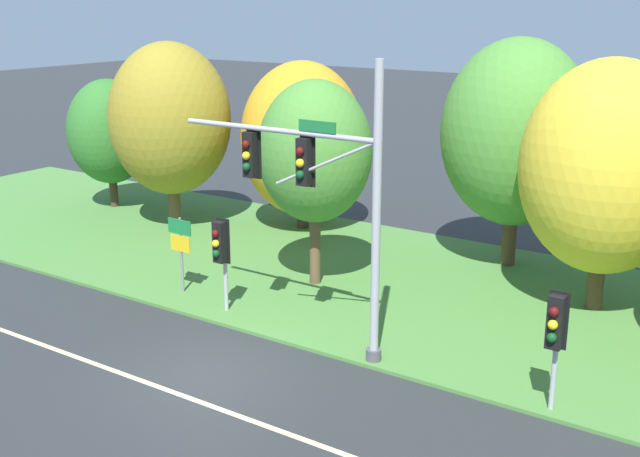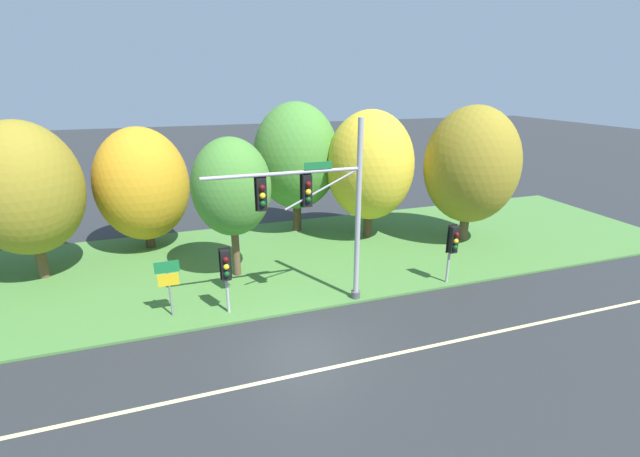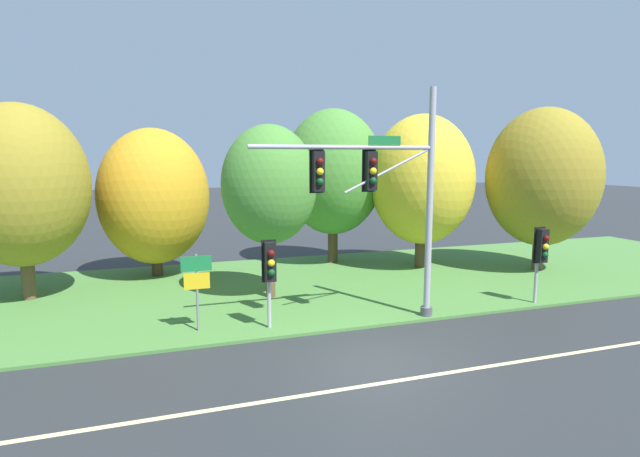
{
  "view_description": "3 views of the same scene",
  "coord_description": "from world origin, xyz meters",
  "px_view_note": "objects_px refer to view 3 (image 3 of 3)",
  "views": [
    {
      "loc": [
        12.57,
        -13.56,
        9.06
      ],
      "look_at": [
        0.49,
        4.35,
        2.82
      ],
      "focal_mm": 45.0,
      "sensor_mm": 36.0,
      "label": 1
    },
    {
      "loc": [
        -3.51,
        -12.33,
        9.08
      ],
      "look_at": [
        2.08,
        4.43,
        2.86
      ],
      "focal_mm": 24.0,
      "sensor_mm": 36.0,
      "label": 2
    },
    {
      "loc": [
        -5.53,
        -11.61,
        5.47
      ],
      "look_at": [
        -0.24,
        4.11,
        3.09
      ],
      "focal_mm": 28.0,
      "sensor_mm": 36.0,
      "label": 3
    }
  ],
  "objects_px": {
    "pedestrian_signal_further_along": "(541,250)",
    "tree_tall_centre": "(333,172)",
    "traffic_signal_mast": "(387,190)",
    "tree_mid_verge": "(269,185)",
    "tree_behind_signpost": "(154,197)",
    "tree_furthest_back": "(543,177)",
    "tree_right_far": "(422,180)",
    "tree_left_of_mast": "(21,186)",
    "route_sign_post": "(197,280)",
    "pedestrian_signal_near_kerb": "(270,266)"
  },
  "relations": [
    {
      "from": "tree_left_of_mast",
      "to": "tree_behind_signpost",
      "type": "distance_m",
      "value": 5.35
    },
    {
      "from": "route_sign_post",
      "to": "tree_left_of_mast",
      "type": "relative_size",
      "value": 0.33
    },
    {
      "from": "route_sign_post",
      "to": "tree_left_of_mast",
      "type": "height_order",
      "value": "tree_left_of_mast"
    },
    {
      "from": "pedestrian_signal_further_along",
      "to": "tree_right_far",
      "type": "bearing_deg",
      "value": 97.97
    },
    {
      "from": "pedestrian_signal_further_along",
      "to": "tree_tall_centre",
      "type": "bearing_deg",
      "value": 116.25
    },
    {
      "from": "tree_mid_verge",
      "to": "tree_furthest_back",
      "type": "relative_size",
      "value": 0.86
    },
    {
      "from": "pedestrian_signal_further_along",
      "to": "tree_tall_centre",
      "type": "xyz_separation_m",
      "value": [
        -4.64,
        9.4,
        2.57
      ]
    },
    {
      "from": "tree_furthest_back",
      "to": "pedestrian_signal_near_kerb",
      "type": "bearing_deg",
      "value": -163.42
    },
    {
      "from": "traffic_signal_mast",
      "to": "pedestrian_signal_further_along",
      "type": "height_order",
      "value": "traffic_signal_mast"
    },
    {
      "from": "pedestrian_signal_further_along",
      "to": "tree_behind_signpost",
      "type": "xyz_separation_m",
      "value": [
        -13.26,
        9.22,
        1.57
      ]
    },
    {
      "from": "traffic_signal_mast",
      "to": "tree_right_far",
      "type": "distance_m",
      "value": 8.6
    },
    {
      "from": "pedestrian_signal_near_kerb",
      "to": "tree_mid_verge",
      "type": "bearing_deg",
      "value": 76.96
    },
    {
      "from": "tree_behind_signpost",
      "to": "tree_furthest_back",
      "type": "distance_m",
      "value": 18.01
    },
    {
      "from": "pedestrian_signal_near_kerb",
      "to": "tree_behind_signpost",
      "type": "height_order",
      "value": "tree_behind_signpost"
    },
    {
      "from": "pedestrian_signal_near_kerb",
      "to": "tree_furthest_back",
      "type": "xyz_separation_m",
      "value": [
        14.12,
        4.21,
        2.4
      ]
    },
    {
      "from": "tree_mid_verge",
      "to": "tree_right_far",
      "type": "relative_size",
      "value": 0.89
    },
    {
      "from": "traffic_signal_mast",
      "to": "tree_behind_signpost",
      "type": "height_order",
      "value": "traffic_signal_mast"
    },
    {
      "from": "tree_tall_centre",
      "to": "tree_furthest_back",
      "type": "bearing_deg",
      "value": -28.33
    },
    {
      "from": "route_sign_post",
      "to": "tree_tall_centre",
      "type": "bearing_deg",
      "value": 48.05
    },
    {
      "from": "pedestrian_signal_near_kerb",
      "to": "route_sign_post",
      "type": "height_order",
      "value": "pedestrian_signal_near_kerb"
    },
    {
      "from": "pedestrian_signal_near_kerb",
      "to": "tree_left_of_mast",
      "type": "height_order",
      "value": "tree_left_of_mast"
    },
    {
      "from": "tree_left_of_mast",
      "to": "tree_mid_verge",
      "type": "relative_size",
      "value": 1.12
    },
    {
      "from": "route_sign_post",
      "to": "tree_behind_signpost",
      "type": "xyz_separation_m",
      "value": [
        -1.12,
        8.17,
        1.98
      ]
    },
    {
      "from": "tree_mid_verge",
      "to": "tree_behind_signpost",
      "type": "bearing_deg",
      "value": 128.72
    },
    {
      "from": "tree_mid_verge",
      "to": "tree_tall_centre",
      "type": "xyz_separation_m",
      "value": [
        4.5,
        5.32,
        0.28
      ]
    },
    {
      "from": "pedestrian_signal_near_kerb",
      "to": "tree_behind_signpost",
      "type": "distance_m",
      "value": 9.49
    },
    {
      "from": "tree_left_of_mast",
      "to": "route_sign_post",
      "type": "bearing_deg",
      "value": -44.46
    },
    {
      "from": "tree_tall_centre",
      "to": "tree_furthest_back",
      "type": "xyz_separation_m",
      "value": [
        8.78,
        -4.74,
        -0.19
      ]
    },
    {
      "from": "pedestrian_signal_further_along",
      "to": "tree_behind_signpost",
      "type": "bearing_deg",
      "value": 145.18
    },
    {
      "from": "pedestrian_signal_near_kerb",
      "to": "tree_furthest_back",
      "type": "distance_m",
      "value": 14.93
    },
    {
      "from": "tree_behind_signpost",
      "to": "tree_mid_verge",
      "type": "relative_size",
      "value": 1.01
    },
    {
      "from": "tree_left_of_mast",
      "to": "tree_right_far",
      "type": "height_order",
      "value": "tree_right_far"
    },
    {
      "from": "traffic_signal_mast",
      "to": "tree_behind_signpost",
      "type": "distance_m",
      "value": 11.54
    },
    {
      "from": "tree_furthest_back",
      "to": "tree_behind_signpost",
      "type": "bearing_deg",
      "value": 165.33
    },
    {
      "from": "tree_behind_signpost",
      "to": "tree_tall_centre",
      "type": "xyz_separation_m",
      "value": [
        8.62,
        0.18,
        1.0
      ]
    },
    {
      "from": "pedestrian_signal_further_along",
      "to": "route_sign_post",
      "type": "distance_m",
      "value": 12.2
    },
    {
      "from": "traffic_signal_mast",
      "to": "pedestrian_signal_further_along",
      "type": "xyz_separation_m",
      "value": [
        6.21,
        -0.12,
        -2.31
      ]
    },
    {
      "from": "tree_behind_signpost",
      "to": "tree_mid_verge",
      "type": "distance_m",
      "value": 6.63
    },
    {
      "from": "pedestrian_signal_near_kerb",
      "to": "tree_behind_signpost",
      "type": "bearing_deg",
      "value": 110.53
    },
    {
      "from": "route_sign_post",
      "to": "tree_tall_centre",
      "type": "distance_m",
      "value": 11.62
    },
    {
      "from": "traffic_signal_mast",
      "to": "route_sign_post",
      "type": "bearing_deg",
      "value": 171.06
    },
    {
      "from": "pedestrian_signal_near_kerb",
      "to": "tree_right_far",
      "type": "height_order",
      "value": "tree_right_far"
    },
    {
      "from": "tree_mid_verge",
      "to": "tree_furthest_back",
      "type": "distance_m",
      "value": 13.3
    },
    {
      "from": "pedestrian_signal_near_kerb",
      "to": "tree_mid_verge",
      "type": "xyz_separation_m",
      "value": [
        0.84,
        3.62,
        2.3
      ]
    },
    {
      "from": "pedestrian_signal_further_along",
      "to": "tree_behind_signpost",
      "type": "height_order",
      "value": "tree_behind_signpost"
    },
    {
      "from": "tree_right_far",
      "to": "traffic_signal_mast",
      "type": "bearing_deg",
      "value": -127.54
    },
    {
      "from": "tree_tall_centre",
      "to": "tree_furthest_back",
      "type": "height_order",
      "value": "tree_tall_centre"
    },
    {
      "from": "tree_furthest_back",
      "to": "route_sign_post",
      "type": "bearing_deg",
      "value": -167.48
    },
    {
      "from": "pedestrian_signal_further_along",
      "to": "tree_tall_centre",
      "type": "height_order",
      "value": "tree_tall_centre"
    },
    {
      "from": "pedestrian_signal_further_along",
      "to": "tree_tall_centre",
      "type": "relative_size",
      "value": 0.37
    }
  ]
}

